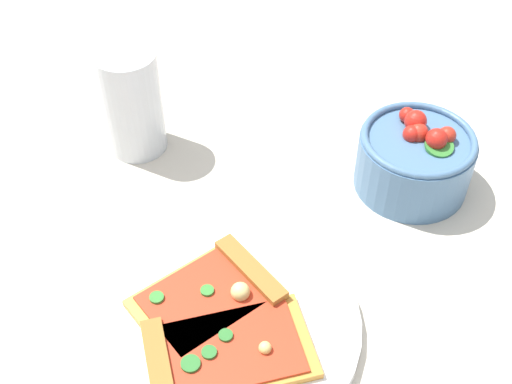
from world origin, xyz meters
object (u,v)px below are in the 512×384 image
salad_bowl (415,159)px  pizza_slice_far (218,354)px  pizza_slice_near (216,293)px  plate (221,323)px  soda_glass (132,103)px

salad_bowl → pizza_slice_far: bearing=-129.9°
salad_bowl → pizza_slice_near: bearing=-139.9°
pizza_slice_far → salad_bowl: (0.21, 0.25, 0.02)m
pizza_slice_far → salad_bowl: bearing=50.1°
plate → pizza_slice_far: 0.04m
pizza_slice_far → soda_glass: (-0.12, 0.31, 0.05)m
pizza_slice_near → salad_bowl: bearing=40.1°
plate → pizza_slice_far: size_ratio=1.59×
pizza_slice_far → soda_glass: soda_glass is taller
pizza_slice_far → salad_bowl: size_ratio=1.30×
pizza_slice_near → soda_glass: soda_glass is taller
plate → pizza_slice_near: 0.03m
pizza_slice_near → salad_bowl: size_ratio=1.23×
soda_glass → pizza_slice_far: bearing=-68.0°
plate → salad_bowl: (0.21, 0.21, 0.03)m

